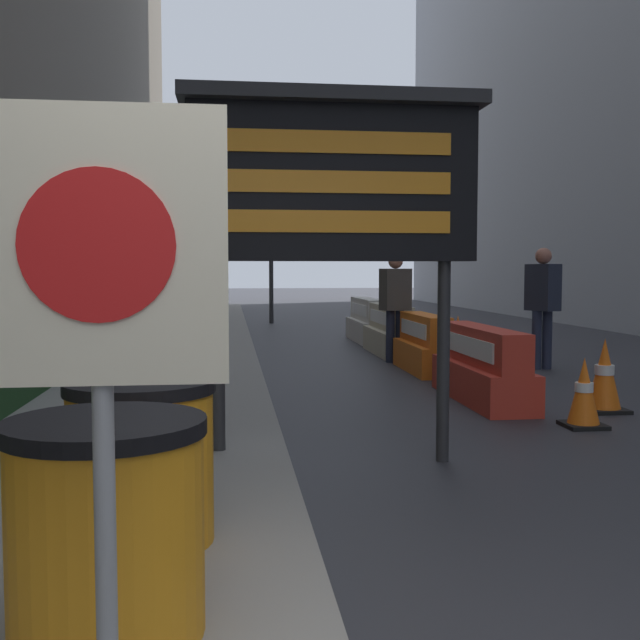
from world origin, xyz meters
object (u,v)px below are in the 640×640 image
object	(u,v)px
traffic_cone_near	(458,341)
traffic_light_near_curb	(271,234)
barrel_drum_foreground	(107,527)
jersey_barrier_orange_near	(425,346)
jersey_barrier_cream	(390,332)
barrel_drum_middle	(141,461)
jersey_barrier_white	(367,322)
warning_sign	(100,295)
pedestrian_passerby	(543,298)
traffic_cone_mid	(584,393)
traffic_cone_far	(604,376)
pedestrian_worker	(395,299)
message_board	(333,183)
jersey_barrier_red_striped	(482,369)

from	to	relation	value
traffic_cone_near	traffic_light_near_curb	xyz separation A→B (m)	(-2.40, 9.53, 2.12)
barrel_drum_foreground	jersey_barrier_orange_near	bearing A→B (deg)	67.33
jersey_barrier_orange_near	jersey_barrier_cream	world-z (taller)	jersey_barrier_cream
jersey_barrier_orange_near	traffic_cone_near	distance (m)	1.01
jersey_barrier_cream	traffic_cone_near	size ratio (longest dim) A/B	2.62
barrel_drum_middle	traffic_light_near_curb	distance (m)	17.38
barrel_drum_foreground	jersey_barrier_white	bearing A→B (deg)	75.31
warning_sign	traffic_light_near_curb	world-z (taller)	traffic_light_near_curb
barrel_drum_middle	warning_sign	world-z (taller)	warning_sign
barrel_drum_foreground	warning_sign	distance (m)	1.13
barrel_drum_middle	pedestrian_passerby	bearing A→B (deg)	53.84
jersey_barrier_orange_near	traffic_cone_mid	distance (m)	4.05
traffic_cone_mid	traffic_cone_far	distance (m)	0.93
traffic_light_near_curb	pedestrian_passerby	bearing A→B (deg)	-71.02
jersey_barrier_cream	pedestrian_worker	bearing A→B (deg)	-98.83
warning_sign	traffic_cone_mid	world-z (taller)	warning_sign
jersey_barrier_white	jersey_barrier_cream	bearing A→B (deg)	-90.00
traffic_cone_near	pedestrian_worker	bearing A→B (deg)	155.93
traffic_cone_far	pedestrian_passerby	xyz separation A→B (m)	(0.76, 3.34, 0.70)
message_board	pedestrian_passerby	bearing A→B (deg)	52.82
warning_sign	jersey_barrier_white	distance (m)	13.73
warning_sign	jersey_barrier_orange_near	size ratio (longest dim) A/B	1.00
barrel_drum_foreground	traffic_light_near_curb	bearing A→B (deg)	84.88
message_board	traffic_cone_mid	distance (m)	3.31
jersey_barrier_orange_near	traffic_light_near_curb	size ratio (longest dim) A/B	0.52
traffic_cone_far	jersey_barrier_cream	bearing A→B (deg)	100.69
warning_sign	pedestrian_worker	size ratio (longest dim) A/B	1.03
barrel_drum_foreground	jersey_barrier_white	distance (m)	13.04
barrel_drum_foreground	pedestrian_worker	distance (m)	9.56
warning_sign	traffic_light_near_curb	bearing A→B (deg)	85.40
barrel_drum_foreground	traffic_cone_mid	xyz separation A→B (m)	(3.79, 3.89, -0.22)
jersey_barrier_white	traffic_cone_far	world-z (taller)	jersey_barrier_white
jersey_barrier_cream	traffic_cone_mid	size ratio (longest dim) A/B	3.08
jersey_barrier_red_striped	traffic_light_near_curb	bearing A→B (deg)	97.51
jersey_barrier_white	traffic_cone_near	bearing A→B (deg)	-79.73
jersey_barrier_red_striped	jersey_barrier_cream	bearing A→B (deg)	90.00
message_board	jersey_barrier_white	distance (m)	10.16
jersey_barrier_white	traffic_light_near_curb	bearing A→B (deg)	106.89
barrel_drum_foreground	traffic_cone_near	bearing A→B (deg)	64.95
warning_sign	message_board	distance (m)	3.77
message_board	traffic_light_near_curb	size ratio (longest dim) A/B	0.82
barrel_drum_foreground	traffic_cone_far	world-z (taller)	barrel_drum_foreground
barrel_drum_foreground	message_board	world-z (taller)	message_board
jersey_barrier_cream	pedestrian_passerby	bearing A→B (deg)	-51.76
jersey_barrier_cream	barrel_drum_foreground	bearing A→B (deg)	-107.83
warning_sign	traffic_cone_far	xyz separation A→B (m)	(4.27, 5.32, -1.04)
traffic_cone_mid	traffic_light_near_curb	bearing A→B (deg)	98.63
barrel_drum_middle	traffic_cone_mid	distance (m)	4.79
barrel_drum_middle	warning_sign	size ratio (longest dim) A/B	0.45
barrel_drum_foreground	jersey_barrier_white	world-z (taller)	barrel_drum_foreground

